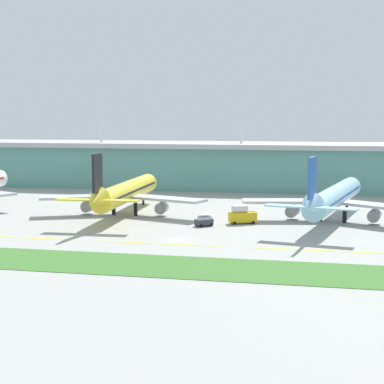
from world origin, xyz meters
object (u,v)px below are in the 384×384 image
airliner_far_middle (334,197)px  baggage_cart (205,219)px  pushback_tug (204,222)px  airliner_near_middle (126,192)px  fuel_truck (242,215)px

airliner_far_middle → baggage_cart: (-32.84, -11.65, -5.19)m
airliner_far_middle → pushback_tug: bearing=-154.8°
airliner_near_middle → airliner_far_middle: size_ratio=0.93×
pushback_tug → baggage_cart: (-0.48, 3.60, 0.16)m
airliner_far_middle → airliner_near_middle: bearing=-179.7°
airliner_far_middle → pushback_tug: 36.18m
fuel_truck → airliner_far_middle: bearing=21.4°
pushback_tug → fuel_truck: (8.95, 6.07, 1.16)m
fuel_truck → baggage_cart: fuel_truck is taller
airliner_near_middle → baggage_cart: (25.27, -11.31, -5.18)m
airliner_near_middle → fuel_truck: 36.05m
airliner_far_middle → baggage_cart: airliner_far_middle is taller
pushback_tug → baggage_cart: size_ratio=1.22×
airliner_near_middle → airliner_far_middle: 58.12m
airliner_near_middle → airliner_far_middle: bearing=0.3°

